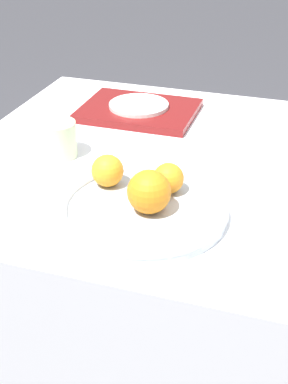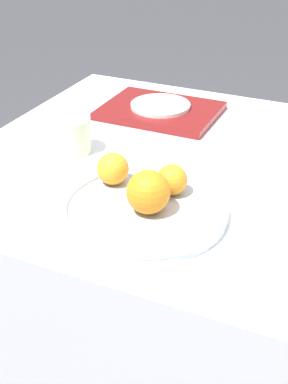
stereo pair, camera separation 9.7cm
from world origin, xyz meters
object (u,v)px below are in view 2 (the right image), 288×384
(orange_2, at_px, (172,180))
(water_glass, at_px, (272,222))
(orange_1, at_px, (148,192))
(orange_0, at_px, (113,169))
(serving_tray, at_px, (160,111))
(cup_1, at_px, (72,135))
(side_plate, at_px, (160,105))
(fruit_platter, at_px, (144,209))

(orange_2, height_order, water_glass, water_glass)
(orange_1, bearing_deg, orange_0, 147.97)
(serving_tray, distance_m, cup_1, 0.31)
(orange_0, height_order, orange_2, orange_0)
(orange_1, bearing_deg, orange_2, 79.02)
(orange_2, relative_size, cup_1, 0.69)
(serving_tray, xyz_separation_m, side_plate, (0.00, 0.00, 0.02))
(water_glass, xyz_separation_m, side_plate, (-0.40, 0.47, -0.03))
(orange_0, bearing_deg, fruit_platter, -31.55)
(water_glass, bearing_deg, side_plate, 130.49)
(serving_tray, xyz_separation_m, cup_1, (-0.10, -0.29, 0.03))
(orange_0, xyz_separation_m, water_glass, (0.33, -0.06, 0.00))
(fruit_platter, height_order, orange_2, orange_2)
(fruit_platter, relative_size, water_glass, 3.11)
(orange_1, height_order, water_glass, water_glass)
(orange_0, bearing_deg, side_plate, 99.82)
(serving_tray, bearing_deg, fruit_platter, -70.57)
(cup_1, bearing_deg, serving_tray, 71.55)
(orange_1, relative_size, water_glass, 0.80)
(orange_2, distance_m, water_glass, 0.22)
(serving_tray, bearing_deg, water_glass, -49.51)
(serving_tray, bearing_deg, orange_1, -69.57)
(orange_2, bearing_deg, orange_0, -175.21)
(fruit_platter, bearing_deg, water_glass, -0.32)
(serving_tray, bearing_deg, orange_0, -80.18)
(orange_1, xyz_separation_m, side_plate, (-0.18, 0.48, -0.03))
(serving_tray, bearing_deg, orange_2, -64.30)
(orange_0, height_order, water_glass, water_glass)
(orange_2, xyz_separation_m, side_plate, (-0.19, 0.40, -0.02))
(orange_0, relative_size, orange_1, 0.80)
(orange_1, xyz_separation_m, water_glass, (0.22, 0.01, -0.01))
(fruit_platter, relative_size, side_plate, 1.99)
(fruit_platter, xyz_separation_m, water_glass, (0.23, -0.00, 0.04))
(fruit_platter, height_order, serving_tray, fruit_platter)
(serving_tray, relative_size, side_plate, 1.89)
(orange_2, xyz_separation_m, serving_tray, (-0.19, 0.40, -0.04))
(orange_0, bearing_deg, serving_tray, 99.82)
(fruit_platter, xyz_separation_m, orange_1, (0.01, -0.01, 0.04))
(orange_1, bearing_deg, water_glass, 1.95)
(orange_2, height_order, side_plate, orange_2)
(orange_1, bearing_deg, side_plate, 110.43)
(side_plate, bearing_deg, cup_1, -108.45)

